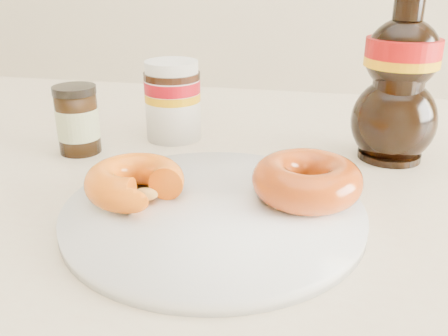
% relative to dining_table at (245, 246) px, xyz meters
% --- Properties ---
extents(dining_table, '(1.40, 0.90, 0.75)m').
position_rel_dining_table_xyz_m(dining_table, '(0.00, 0.00, 0.00)').
color(dining_table, beige).
rests_on(dining_table, ground).
extents(plate, '(0.30, 0.30, 0.01)m').
position_rel_dining_table_xyz_m(plate, '(-0.02, -0.09, 0.09)').
color(plate, white).
rests_on(plate, dining_table).
extents(donut_bitten, '(0.11, 0.11, 0.04)m').
position_rel_dining_table_xyz_m(donut_bitten, '(-0.10, -0.09, 0.12)').
color(donut_bitten, orange).
rests_on(donut_bitten, plate).
extents(donut_whole, '(0.14, 0.14, 0.04)m').
position_rel_dining_table_xyz_m(donut_whole, '(0.07, -0.05, 0.12)').
color(donut_whole, '#933609').
rests_on(donut_whole, plate).
extents(nutella_jar, '(0.08, 0.08, 0.11)m').
position_rel_dining_table_xyz_m(nutella_jar, '(-0.13, 0.14, 0.14)').
color(nutella_jar, white).
rests_on(nutella_jar, dining_table).
extents(syrup_bottle, '(0.11, 0.09, 0.21)m').
position_rel_dining_table_xyz_m(syrup_bottle, '(0.17, 0.12, 0.19)').
color(syrup_bottle, black).
rests_on(syrup_bottle, dining_table).
extents(dark_jar, '(0.06, 0.06, 0.09)m').
position_rel_dining_table_xyz_m(dark_jar, '(-0.24, 0.06, 0.13)').
color(dark_jar, black).
rests_on(dark_jar, dining_table).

